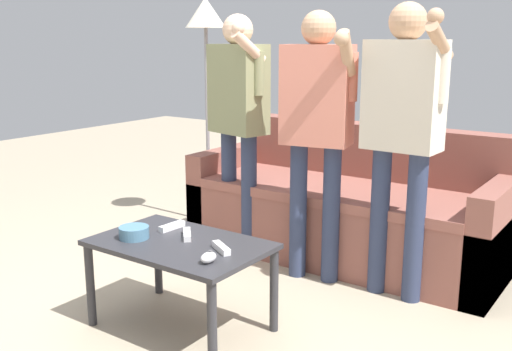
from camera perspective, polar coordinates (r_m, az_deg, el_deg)
ground_plane at (r=3.21m, az=-4.69°, el=-13.67°), size 12.00×12.00×0.00m
couch at (r=4.07m, az=8.74°, el=-3.28°), size 2.08×0.84×0.86m
coffee_table at (r=3.00m, az=-7.26°, el=-7.46°), size 0.86×0.55×0.46m
snack_bowl at (r=3.06m, az=-11.59°, el=-5.36°), size 0.15×0.15×0.06m
game_remote_nunchuk at (r=2.70m, az=-4.57°, el=-7.82°), size 0.06×0.09×0.05m
floor_lamp at (r=4.60m, az=-4.82°, el=13.38°), size 0.30×0.30×1.73m
player_left at (r=3.91m, az=-1.73°, el=6.56°), size 0.46×0.40×1.59m
player_center at (r=3.48m, az=5.82°, el=5.72°), size 0.51×0.36×1.59m
player_right at (r=3.30m, az=13.85°, el=5.37°), size 0.48×0.33×1.62m
game_remote_wand_near at (r=3.04m, az=-6.61°, el=-5.61°), size 0.13×0.14×0.03m
game_remote_wand_far at (r=2.83m, az=-3.34°, el=-6.93°), size 0.15×0.11×0.03m
game_remote_wand_spare at (r=3.17m, az=-8.02°, el=-4.83°), size 0.05×0.16×0.03m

